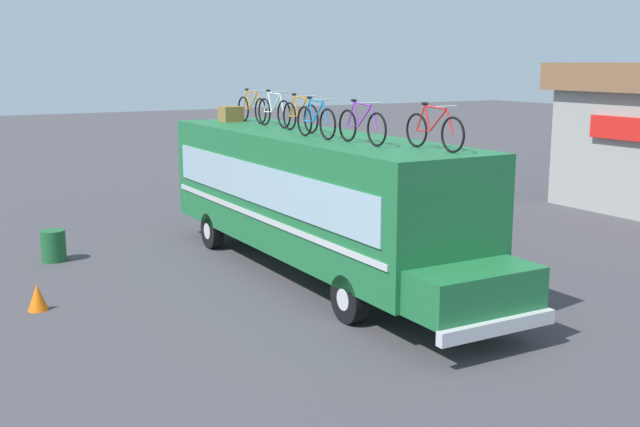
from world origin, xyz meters
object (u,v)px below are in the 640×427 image
Objects in this scene: rooftop_bicycle_2 at (274,111)px; traffic_cone at (37,297)px; rooftop_bicycle_4 at (316,121)px; trash_bin at (53,246)px; bus at (313,193)px; rooftop_bicycle_5 at (362,125)px; rooftop_bicycle_3 at (300,116)px; rooftop_bicycle_6 at (434,130)px; luggage_bag_1 at (231,114)px; rooftop_bicycle_1 at (252,108)px.

traffic_cone is at bearing -72.40° from rooftop_bicycle_2.
rooftop_bicycle_4 is 3.07× the size of traffic_cone.
rooftop_bicycle_2 is 6.32m from trash_bin.
bus reaches higher than trash_bin.
rooftop_bicycle_2 is 7.27m from traffic_cone.
rooftop_bicycle_5 is at bearing -5.29° from bus.
rooftop_bicycle_3 reaches higher than trash_bin.
rooftop_bicycle_2 is 2.32× the size of trash_bin.
rooftop_bicycle_2 is at bearing 107.60° from traffic_cone.
rooftop_bicycle_4 reaches higher than rooftop_bicycle_6.
bus is 4.25m from rooftop_bicycle_6.
luggage_bag_1 is 0.33× the size of rooftop_bicycle_6.
rooftop_bicycle_5 is 8.61m from trash_bin.
trash_bin is (-7.93, -5.39, -3.18)m from rooftop_bicycle_6.
rooftop_bicycle_4 is at bearing -173.18° from rooftop_bicycle_5.
rooftop_bicycle_6 is (6.06, 0.27, -0.02)m from rooftop_bicycle_2.
rooftop_bicycle_1 is 2.29× the size of trash_bin.
trash_bin is (-4.05, -5.02, -1.49)m from bus.
rooftop_bicycle_3 is at bearing 176.95° from bus.
luggage_bag_1 is 0.33× the size of rooftop_bicycle_3.
rooftop_bicycle_4 is 7.44m from trash_bin.
rooftop_bicycle_1 is 3.27× the size of traffic_cone.
rooftop_bicycle_3 is 2.22× the size of trash_bin.
rooftop_bicycle_1 is at bearing -178.66° from rooftop_bicycle_6.
rooftop_bicycle_6 is 8.32m from traffic_cone.
rooftop_bicycle_6 reaches higher than luggage_bag_1.
rooftop_bicycle_4 is at bearing -165.82° from rooftop_bicycle_6.
trash_bin is at bearing -123.64° from rooftop_bicycle_3.
rooftop_bicycle_2 is at bearing 170.54° from rooftop_bicycle_4.
rooftop_bicycle_2 reaches higher than rooftop_bicycle_5.
rooftop_bicycle_1 is 3.01m from rooftop_bicycle_3.
rooftop_bicycle_3 is at bearing 175.22° from rooftop_bicycle_5.
rooftop_bicycle_5 is at bearing -3.90° from rooftop_bicycle_1.
rooftop_bicycle_4 is 2.15× the size of trash_bin.
rooftop_bicycle_1 is 1.03× the size of rooftop_bicycle_3.
rooftop_bicycle_1 is 4.56m from rooftop_bicycle_4.
rooftop_bicycle_4 is (4.53, -0.59, -0.01)m from rooftop_bicycle_1.
rooftop_bicycle_2 is 4.54m from rooftop_bicycle_5.
rooftop_bicycle_4 is at bearing -3.08° from luggage_bag_1.
rooftop_bicycle_1 is 1.51m from rooftop_bicycle_2.
luggage_bag_1 is 0.32× the size of rooftop_bicycle_1.
rooftop_bicycle_3 is 1.04× the size of rooftop_bicycle_4.
rooftop_bicycle_1 is at bearing 24.64° from luggage_bag_1.
rooftop_bicycle_4 is 0.96× the size of rooftop_bicycle_5.
rooftop_bicycle_6 is (3.05, 0.77, -0.00)m from rooftop_bicycle_4.
rooftop_bicycle_3 is 6.85m from trash_bin.
traffic_cone is (0.46, -6.10, -3.30)m from rooftop_bicycle_3.
rooftop_bicycle_3 is at bearing 94.34° from traffic_cone.
luggage_bag_1 is at bearing -177.59° from rooftop_bicycle_3.
traffic_cone is (-0.23, -6.07, -1.61)m from bus.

